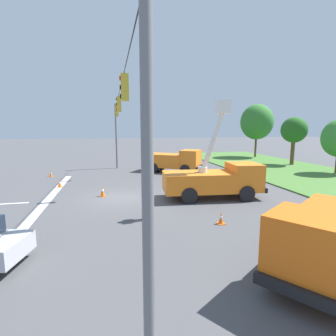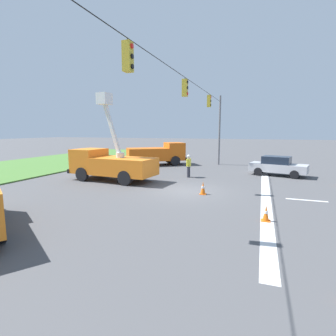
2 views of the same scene
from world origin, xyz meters
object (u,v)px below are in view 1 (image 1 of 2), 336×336
tree_far_west (257,122)px  traffic_cone_mid_right (102,191)px  utility_truck_support_near (331,237)px  traffic_cone_mid_left (51,174)px  traffic_cone_foreground_right (221,218)px  utility_truck_support_far (174,160)px  road_worker (145,200)px  traffic_cone_foreground_left (60,183)px  utility_truck_bucket_lift (216,178)px  tree_west (294,130)px

tree_far_west → traffic_cone_mid_right: tree_far_west is taller
utility_truck_support_near → traffic_cone_mid_left: 23.10m
utility_truck_support_near → traffic_cone_foreground_right: 5.08m
utility_truck_support_far → traffic_cone_mid_right: size_ratio=8.39×
utility_truck_support_far → road_worker: utility_truck_support_far is taller
road_worker → traffic_cone_foreground_left: (-8.63, -5.58, -0.68)m
utility_truck_bucket_lift → utility_truck_support_near: utility_truck_bucket_lift is taller
traffic_cone_foreground_left → road_worker: bearing=32.9°
utility_truck_bucket_lift → traffic_cone_mid_left: 16.03m
road_worker → traffic_cone_mid_left: size_ratio=2.96×
tree_far_west → road_worker: tree_far_west is taller
tree_west → utility_truck_bucket_lift: size_ratio=0.89×
utility_truck_bucket_lift → road_worker: (3.19, -5.01, -0.32)m
road_worker → traffic_cone_foreground_left: 10.29m
traffic_cone_mid_left → traffic_cone_mid_right: 9.79m
tree_west → traffic_cone_foreground_left: tree_west is taller
tree_far_west → tree_west: tree_far_west is taller
road_worker → traffic_cone_mid_left: bearing=-151.8°
utility_truck_support_far → road_worker: 14.36m
utility_truck_bucket_lift → utility_truck_support_far: 10.39m
utility_truck_support_far → tree_far_west: bearing=123.9°
traffic_cone_foreground_right → traffic_cone_mid_left: traffic_cone_mid_left is taller
utility_truck_bucket_lift → utility_truck_support_far: size_ratio=1.06×
utility_truck_support_near → traffic_cone_foreground_left: 18.15m
utility_truck_support_far → traffic_cone_foreground_right: bearing=-4.6°
utility_truck_support_far → utility_truck_support_near: bearing=1.1°
tree_far_west → traffic_cone_foreground_left: bearing=-59.2°
traffic_cone_mid_left → utility_truck_bucket_lift: bearing=49.9°
utility_truck_bucket_lift → traffic_cone_foreground_left: (-5.44, -10.59, -1.00)m
road_worker → tree_far_west: bearing=140.0°
tree_far_west → utility_truck_bucket_lift: (20.73, -15.05, -4.10)m
road_worker → traffic_cone_mid_right: (-5.07, -2.24, -0.64)m
tree_west → traffic_cone_foreground_right: size_ratio=10.01×
tree_west → tree_far_west: bearing=179.1°
utility_truck_support_near → traffic_cone_foreground_right: (-4.73, -1.58, -0.93)m
utility_truck_bucket_lift → traffic_cone_mid_right: bearing=-104.5°
traffic_cone_foreground_left → traffic_cone_mid_left: size_ratio=1.09×
traffic_cone_foreground_right → utility_truck_support_near: bearing=18.4°
utility_truck_support_far → traffic_cone_mid_left: bearing=-89.6°
utility_truck_support_far → traffic_cone_foreground_right: size_ratio=10.62×
utility_truck_bucket_lift → utility_truck_support_near: size_ratio=1.04×
road_worker → traffic_cone_foreground_right: size_ratio=3.04×
traffic_cone_mid_right → road_worker: bearing=23.8°
tree_far_west → traffic_cone_foreground_right: 30.66m
road_worker → tree_west: bearing=127.5°
tree_far_west → traffic_cone_foreground_left: tree_far_west is taller
tree_west → utility_truck_support_far: size_ratio=0.94×
utility_truck_support_far → traffic_cone_mid_right: bearing=-39.1°
utility_truck_bucket_lift → traffic_cone_foreground_left: bearing=-117.2°
traffic_cone_foreground_left → tree_west: bearing=104.6°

